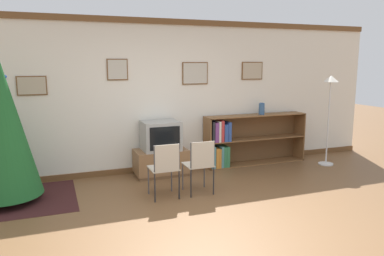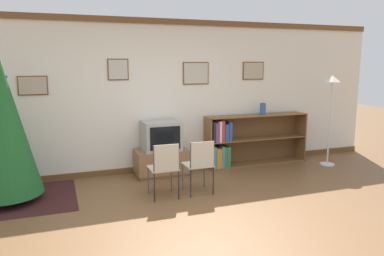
# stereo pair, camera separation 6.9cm
# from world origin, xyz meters

# --- Properties ---
(ground_plane) EXTENTS (24.00, 24.00, 0.00)m
(ground_plane) POSITION_xyz_m (0.00, 0.00, 0.00)
(ground_plane) COLOR brown
(wall_back) EXTENTS (9.17, 0.11, 2.70)m
(wall_back) POSITION_xyz_m (0.00, 2.48, 1.35)
(wall_back) COLOR silver
(wall_back) RESTS_ON ground_plane
(area_rug) EXTENTS (1.85, 1.45, 0.01)m
(area_rug) POSITION_xyz_m (-2.37, 1.66, 0.00)
(area_rug) COLOR #381919
(area_rug) RESTS_ON ground_plane
(christmas_tree) EXTENTS (0.99, 0.99, 2.29)m
(christmas_tree) POSITION_xyz_m (-2.37, 1.66, 1.15)
(christmas_tree) COLOR maroon
(christmas_tree) RESTS_ON area_rug
(tv_console) EXTENTS (0.91, 0.53, 0.45)m
(tv_console) POSITION_xyz_m (0.03, 2.14, 0.23)
(tv_console) COLOR brown
(tv_console) RESTS_ON ground_plane
(television) EXTENTS (0.64, 0.52, 0.50)m
(television) POSITION_xyz_m (0.03, 2.14, 0.70)
(television) COLOR #9E9E99
(television) RESTS_ON tv_console
(folding_chair_left) EXTENTS (0.40, 0.40, 0.82)m
(folding_chair_left) POSITION_xyz_m (-0.24, 0.99, 0.47)
(folding_chair_left) COLOR #BCB29E
(folding_chair_left) RESTS_ON ground_plane
(folding_chair_right) EXTENTS (0.40, 0.40, 0.82)m
(folding_chair_right) POSITION_xyz_m (0.30, 0.99, 0.47)
(folding_chair_right) COLOR #BCB29E
(folding_chair_right) RESTS_ON ground_plane
(bookshelf) EXTENTS (2.06, 0.36, 0.96)m
(bookshelf) POSITION_xyz_m (1.59, 2.25, 0.46)
(bookshelf) COLOR brown
(bookshelf) RESTS_ON ground_plane
(vase) EXTENTS (0.11, 0.11, 0.23)m
(vase) POSITION_xyz_m (2.08, 2.24, 1.07)
(vase) COLOR #335684
(vase) RESTS_ON bookshelf
(standing_lamp) EXTENTS (0.28, 0.28, 1.71)m
(standing_lamp) POSITION_xyz_m (3.20, 1.66, 1.31)
(standing_lamp) COLOR silver
(standing_lamp) RESTS_ON ground_plane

